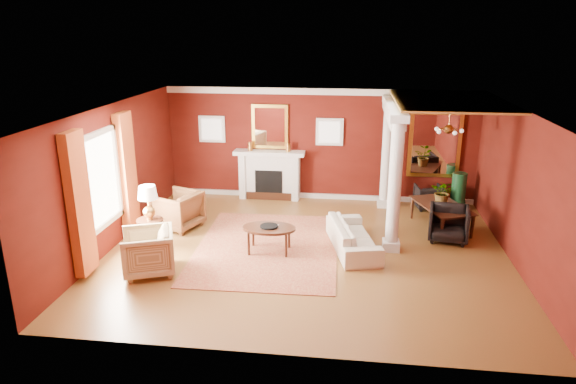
# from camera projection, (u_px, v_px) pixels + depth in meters

# --- Properties ---
(ground) EXTENTS (8.00, 8.00, 0.00)m
(ground) POSITION_uv_depth(u_px,v_px,m) (307.00, 251.00, 10.46)
(ground) COLOR brown
(ground) RESTS_ON ground
(room_shell) EXTENTS (8.04, 7.04, 2.92)m
(room_shell) POSITION_uv_depth(u_px,v_px,m) (308.00, 155.00, 9.84)
(room_shell) COLOR #52120B
(room_shell) RESTS_ON ground
(fireplace) EXTENTS (1.85, 0.42, 1.29)m
(fireplace) POSITION_uv_depth(u_px,v_px,m) (270.00, 175.00, 13.55)
(fireplace) COLOR silver
(fireplace) RESTS_ON ground
(overmantel_mirror) EXTENTS (0.95, 0.07, 1.15)m
(overmantel_mirror) POSITION_uv_depth(u_px,v_px,m) (270.00, 127.00, 13.29)
(overmantel_mirror) COLOR #EDBF45
(overmantel_mirror) RESTS_ON fireplace
(flank_window_left) EXTENTS (0.70, 0.07, 0.70)m
(flank_window_left) POSITION_uv_depth(u_px,v_px,m) (212.00, 129.00, 13.52)
(flank_window_left) COLOR silver
(flank_window_left) RESTS_ON room_shell
(flank_window_right) EXTENTS (0.70, 0.07, 0.70)m
(flank_window_right) POSITION_uv_depth(u_px,v_px,m) (330.00, 132.00, 13.15)
(flank_window_right) COLOR silver
(flank_window_right) RESTS_ON room_shell
(left_window) EXTENTS (0.21, 2.55, 2.60)m
(left_window) POSITION_uv_depth(u_px,v_px,m) (105.00, 186.00, 9.92)
(left_window) COLOR white
(left_window) RESTS_ON room_shell
(column_front) EXTENTS (0.36, 0.36, 2.80)m
(column_front) POSITION_uv_depth(u_px,v_px,m) (395.00, 183.00, 10.10)
(column_front) COLOR silver
(column_front) RESTS_ON ground
(column_back) EXTENTS (0.36, 0.36, 2.80)m
(column_back) POSITION_uv_depth(u_px,v_px,m) (387.00, 152.00, 12.65)
(column_back) COLOR silver
(column_back) RESTS_ON ground
(header_beam) EXTENTS (0.30, 3.20, 0.32)m
(header_beam) POSITION_uv_depth(u_px,v_px,m) (393.00, 110.00, 11.25)
(header_beam) COLOR silver
(header_beam) RESTS_ON column_front
(amber_ceiling) EXTENTS (2.30, 3.40, 0.04)m
(amber_ceiling) POSITION_uv_depth(u_px,v_px,m) (449.00, 101.00, 10.89)
(amber_ceiling) COLOR gold
(amber_ceiling) RESTS_ON room_shell
(dining_mirror) EXTENTS (1.30, 0.07, 1.70)m
(dining_mirror) POSITION_uv_depth(u_px,v_px,m) (435.00, 144.00, 12.90)
(dining_mirror) COLOR #EDBF45
(dining_mirror) RESTS_ON room_shell
(chandelier) EXTENTS (0.60, 0.62, 0.75)m
(chandelier) POSITION_uv_depth(u_px,v_px,m) (449.00, 129.00, 11.13)
(chandelier) COLOR #C1883C
(chandelier) RESTS_ON room_shell
(crown_trim) EXTENTS (8.00, 0.08, 0.16)m
(crown_trim) POSITION_uv_depth(u_px,v_px,m) (321.00, 92.00, 12.86)
(crown_trim) COLOR silver
(crown_trim) RESTS_ON room_shell
(base_trim) EXTENTS (8.00, 0.08, 0.12)m
(base_trim) POSITION_uv_depth(u_px,v_px,m) (319.00, 196.00, 13.71)
(base_trim) COLOR silver
(base_trim) RESTS_ON ground
(rug) EXTENTS (2.97, 3.90, 0.02)m
(rug) POSITION_uv_depth(u_px,v_px,m) (267.00, 247.00, 10.64)
(rug) COLOR maroon
(rug) RESTS_ON ground
(sofa) EXTENTS (1.01, 2.04, 0.77)m
(sofa) POSITION_uv_depth(u_px,v_px,m) (353.00, 232.00, 10.45)
(sofa) COLOR beige
(sofa) RESTS_ON ground
(armchair_leopard) EXTENTS (1.12, 1.15, 0.94)m
(armchair_leopard) POSITION_uv_depth(u_px,v_px,m) (177.00, 208.00, 11.56)
(armchair_leopard) COLOR black
(armchair_leopard) RESTS_ON ground
(armchair_stripe) EXTENTS (1.11, 1.14, 0.93)m
(armchair_stripe) POSITION_uv_depth(u_px,v_px,m) (148.00, 250.00, 9.42)
(armchair_stripe) COLOR tan
(armchair_stripe) RESTS_ON ground
(coffee_table) EXTENTS (1.07, 1.07, 0.54)m
(coffee_table) POSITION_uv_depth(u_px,v_px,m) (269.00, 229.00, 10.29)
(coffee_table) COLOR #31190D
(coffee_table) RESTS_ON ground
(coffee_book) EXTENTS (0.16, 0.04, 0.21)m
(coffee_book) POSITION_uv_depth(u_px,v_px,m) (270.00, 221.00, 10.29)
(coffee_book) COLOR #31190D
(coffee_book) RESTS_ON coffee_table
(side_table) EXTENTS (0.54, 0.54, 1.34)m
(side_table) POSITION_uv_depth(u_px,v_px,m) (149.00, 208.00, 10.37)
(side_table) COLOR #31190D
(side_table) RESTS_ON ground
(dining_table) EXTENTS (1.05, 1.67, 0.88)m
(dining_table) POSITION_uv_depth(u_px,v_px,m) (443.00, 210.00, 11.56)
(dining_table) COLOR #31190D
(dining_table) RESTS_ON ground
(dining_chair_near) EXTENTS (0.90, 0.86, 0.82)m
(dining_chair_near) POSITION_uv_depth(u_px,v_px,m) (449.00, 222.00, 10.90)
(dining_chair_near) COLOR black
(dining_chair_near) RESTS_ON ground
(dining_chair_far) EXTENTS (0.72, 0.68, 0.66)m
(dining_chair_far) POSITION_uv_depth(u_px,v_px,m) (429.00, 196.00, 12.86)
(dining_chair_far) COLOR black
(dining_chair_far) RESTS_ON ground
(green_urn) EXTENTS (0.40, 0.40, 0.96)m
(green_urn) POSITION_uv_depth(u_px,v_px,m) (458.00, 195.00, 12.76)
(green_urn) COLOR #133E1F
(green_urn) RESTS_ON ground
(potted_plant) EXTENTS (0.68, 0.71, 0.43)m
(potted_plant) POSITION_uv_depth(u_px,v_px,m) (444.00, 181.00, 11.42)
(potted_plant) COLOR #26591E
(potted_plant) RESTS_ON dining_table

